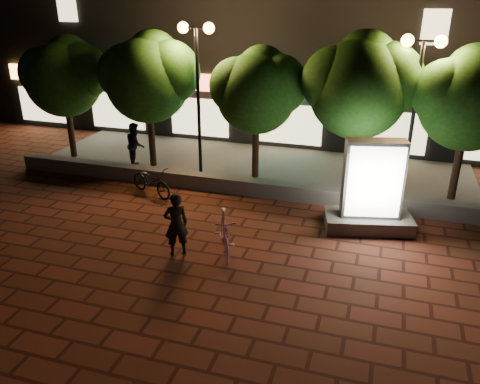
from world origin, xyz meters
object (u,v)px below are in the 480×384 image
at_px(tree_far_left, 65,74).
at_px(ad_kiosk, 371,194).
at_px(scooter_pink, 225,233).
at_px(tree_mid, 258,88).
at_px(street_lamp_right, 419,76).
at_px(street_lamp_left, 197,61).
at_px(tree_left, 149,75).
at_px(rider, 176,224).
at_px(pedestrian, 136,145).
at_px(tree_far_right, 472,95).
at_px(scooter_parked, 151,181).
at_px(tree_right, 361,83).

distance_m(tree_far_left, ad_kiosk, 12.07).
distance_m(tree_far_left, scooter_pink, 10.06).
height_order(tree_mid, street_lamp_right, street_lamp_right).
bearing_deg(street_lamp_left, tree_left, 172.30).
bearing_deg(rider, ad_kiosk, 176.56).
bearing_deg(scooter_pink, pedestrian, 112.14).
bearing_deg(rider, scooter_pink, 163.79).
xyz_separation_m(tree_far_right, pedestrian, (-11.11, -0.31, -2.46)).
height_order(tree_far_left, tree_far_right, tree_far_right).
xyz_separation_m(ad_kiosk, rider, (-4.56, -2.91, -0.21)).
xyz_separation_m(tree_mid, street_lamp_left, (-2.05, -0.26, 0.81)).
bearing_deg(rider, scooter_parked, -89.91).
xyz_separation_m(street_lamp_left, pedestrian, (-2.56, -0.05, -3.12)).
distance_m(tree_left, tree_mid, 4.00).
distance_m(tree_left, ad_kiosk, 8.83).
height_order(tree_mid, street_lamp_left, street_lamp_left).
relative_size(tree_right, ad_kiosk, 1.95).
distance_m(rider, scooter_parked, 4.03).
relative_size(scooter_pink, scooter_parked, 0.99).
height_order(scooter_pink, pedestrian, pedestrian).
distance_m(tree_left, street_lamp_left, 2.05).
xyz_separation_m(street_lamp_left, scooter_parked, (-0.85, -2.20, -3.54)).
xyz_separation_m(tree_left, tree_far_right, (10.50, -0.00, -0.08)).
bearing_deg(scooter_parked, scooter_pink, -104.58).
bearing_deg(tree_left, tree_far_right, -0.00).
bearing_deg(tree_left, scooter_parked, -66.07).
xyz_separation_m(tree_mid, tree_far_right, (6.50, 0.00, 0.15)).
distance_m(tree_right, ad_kiosk, 3.83).
bearing_deg(tree_far_right, tree_mid, -180.00).
bearing_deg(pedestrian, tree_left, -91.90).
relative_size(tree_right, scooter_parked, 2.75).
relative_size(tree_left, tree_mid, 1.09).
relative_size(tree_right, street_lamp_left, 0.98).
xyz_separation_m(tree_far_right, scooter_parked, (-9.41, -2.46, -2.88)).
distance_m(scooter_parked, pedestrian, 2.78).
bearing_deg(tree_mid, scooter_parked, -139.68).
xyz_separation_m(ad_kiosk, scooter_pink, (-3.42, -2.50, -0.50)).
relative_size(scooter_pink, pedestrian, 1.10).
height_order(street_lamp_left, rider, street_lamp_left).
xyz_separation_m(tree_far_left, tree_left, (3.50, 0.00, 0.15)).
distance_m(tree_far_left, tree_left, 3.51).
xyz_separation_m(tree_mid, rider, (-0.54, -5.71, -2.38)).
relative_size(scooter_pink, rider, 1.09).
bearing_deg(tree_left, street_lamp_left, -7.70).
bearing_deg(pedestrian, tree_far_left, 55.15).
bearing_deg(tree_right, scooter_parked, -158.36).
relative_size(tree_far_left, tree_mid, 1.03).
xyz_separation_m(tree_far_left, scooter_parked, (4.60, -2.46, -2.81)).
bearing_deg(tree_mid, scooter_pink, -83.46).
height_order(tree_left, ad_kiosk, tree_left).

